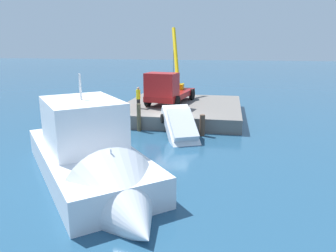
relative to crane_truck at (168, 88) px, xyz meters
name	(u,v)px	position (x,y,z in m)	size (l,w,h in m)	color
ground	(172,130)	(4.57, 1.19, -2.41)	(200.00, 200.00, 0.00)	navy
dock	(182,110)	(-0.34, 1.19, -1.90)	(10.63, 9.84, 1.02)	slate
crane_truck	(168,88)	(0.00, 0.00, 0.00)	(9.50, 3.67, 6.64)	maroon
dock_worker	(138,97)	(2.12, -1.98, -0.53)	(0.34, 0.34, 1.70)	black
salvaged_car	(182,130)	(6.81, 2.24, -1.77)	(4.47, 3.39, 3.05)	silver
moored_yacht	(98,172)	(14.31, -0.31, -1.73)	(11.28, 10.40, 6.42)	white
piling_near	(139,118)	(5.19, -1.08, -1.43)	(0.28, 0.28, 1.97)	brown
piling_mid	(202,125)	(5.52, 3.44, -1.69)	(0.35, 0.35, 1.45)	brown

